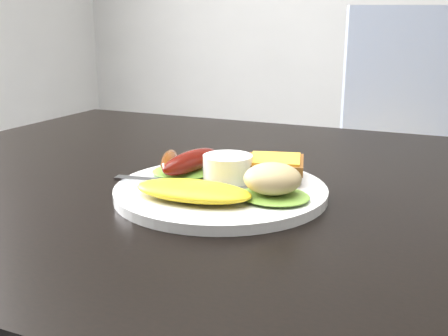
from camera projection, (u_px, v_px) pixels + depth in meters
dining_table at (281, 198)px, 0.69m from camera, size 1.20×0.80×0.04m
dining_chair at (393, 169)px, 1.86m from camera, size 0.62×0.62×0.06m
person at (214, 88)px, 1.26m from camera, size 0.67×0.56×1.60m
plate at (221, 191)px, 0.63m from camera, size 0.25×0.25×0.01m
lettuce_left at (182, 172)px, 0.67m from camera, size 0.08×0.08×0.01m
lettuce_right at (274, 196)px, 0.58m from camera, size 0.08×0.07×0.01m
omelette at (193, 191)px, 0.58m from camera, size 0.14×0.07×0.02m
sausage_a at (170, 161)px, 0.66m from camera, size 0.06×0.09×0.02m
sausage_b at (191, 161)px, 0.66m from camera, size 0.04×0.11×0.03m
ramekin at (228, 169)px, 0.63m from camera, size 0.07×0.07×0.04m
toast_a at (257, 172)px, 0.66m from camera, size 0.11×0.11×0.01m
toast_b at (275, 164)px, 0.65m from camera, size 0.09×0.09×0.01m
potato_salad at (273, 179)px, 0.58m from camera, size 0.08×0.08×0.03m
fork at (181, 183)px, 0.63m from camera, size 0.17×0.04×0.00m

